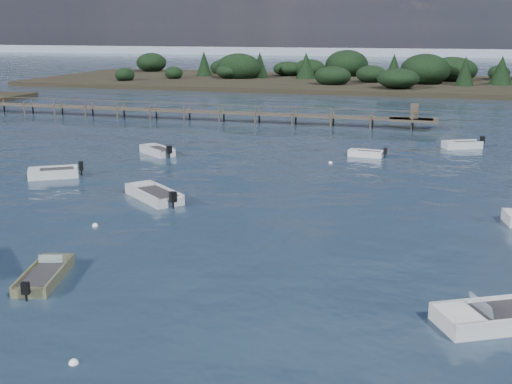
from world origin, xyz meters
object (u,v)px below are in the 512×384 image
(dinghy_mid_grey, at_px, (154,196))
(jetty, at_px, (187,111))
(tender_far_grey, at_px, (157,152))
(tender_far_white, at_px, (366,155))
(tender_far_grey_b, at_px, (462,146))
(dinghy_mid_white_a, at_px, (508,319))
(dinghy_extra_a, at_px, (53,175))
(dinghy_near_olive, at_px, (45,277))

(dinghy_mid_grey, relative_size, jetty, 0.07)
(tender_far_grey, xyz_separation_m, jetty, (-5.57, 20.27, 0.80))
(tender_far_white, height_order, tender_far_grey, tender_far_grey)
(tender_far_grey, distance_m, jetty, 21.04)
(tender_far_grey_b, relative_size, dinghy_mid_white_a, 0.67)
(tender_far_grey_b, relative_size, jetty, 0.06)
(dinghy_extra_a, xyz_separation_m, jetty, (-1.97, 30.16, 0.81))
(dinghy_near_olive, relative_size, dinghy_extra_a, 1.11)
(dinghy_mid_grey, bearing_deg, tender_far_white, 57.39)
(tender_far_grey_b, bearing_deg, dinghy_extra_a, -144.74)
(dinghy_near_olive, xyz_separation_m, tender_far_grey, (-7.16, 26.98, 0.05))
(dinghy_near_olive, height_order, dinghy_mid_white_a, dinghy_mid_white_a)
(dinghy_mid_grey, xyz_separation_m, tender_far_grey_b, (18.95, 23.72, 0.01))
(dinghy_extra_a, relative_size, dinghy_mid_white_a, 0.69)
(dinghy_near_olive, xyz_separation_m, jetty, (-12.73, 47.25, 0.85))
(tender_far_grey_b, distance_m, dinghy_mid_white_a, 36.13)
(tender_far_grey, xyz_separation_m, dinghy_extra_a, (-3.61, -9.89, -0.01))
(dinghy_extra_a, bearing_deg, dinghy_mid_grey, -20.50)
(dinghy_extra_a, xyz_separation_m, dinghy_mid_grey, (9.55, -3.57, -0.00))
(dinghy_near_olive, bearing_deg, tender_far_grey, 104.86)
(dinghy_extra_a, bearing_deg, tender_far_grey_b, 35.26)
(tender_far_grey, bearing_deg, dinghy_extra_a, -110.04)
(dinghy_near_olive, height_order, tender_far_grey_b, tender_far_grey_b)
(dinghy_extra_a, distance_m, dinghy_mid_grey, 10.19)
(tender_far_grey, relative_size, dinghy_mid_grey, 0.79)
(dinghy_mid_grey, xyz_separation_m, jetty, (-11.51, 33.73, 0.81))
(dinghy_extra_a, relative_size, tender_far_grey_b, 1.04)
(dinghy_near_olive, distance_m, dinghy_mid_white_a, 18.66)
(tender_far_grey, height_order, dinghy_mid_white_a, dinghy_mid_white_a)
(tender_far_white, relative_size, dinghy_mid_white_a, 0.57)
(tender_far_grey, bearing_deg, dinghy_near_olive, -75.14)
(tender_far_grey_b, height_order, jetty, jetty)
(dinghy_mid_grey, xyz_separation_m, dinghy_mid_white_a, (19.85, -12.40, -0.00))
(tender_far_white, xyz_separation_m, dinghy_mid_grey, (-11.16, -17.44, 0.02))
(dinghy_near_olive, distance_m, tender_far_grey, 27.91)
(dinghy_mid_grey, bearing_deg, dinghy_mid_white_a, -32.00)
(dinghy_mid_grey, height_order, jetty, jetty)
(tender_far_grey, height_order, jetty, jetty)
(tender_far_white, xyz_separation_m, jetty, (-22.67, 16.29, 0.83))
(dinghy_mid_white_a, bearing_deg, tender_far_white, 106.23)
(dinghy_near_olive, distance_m, dinghy_extra_a, 20.20)
(tender_far_grey_b, bearing_deg, dinghy_mid_white_a, -88.58)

